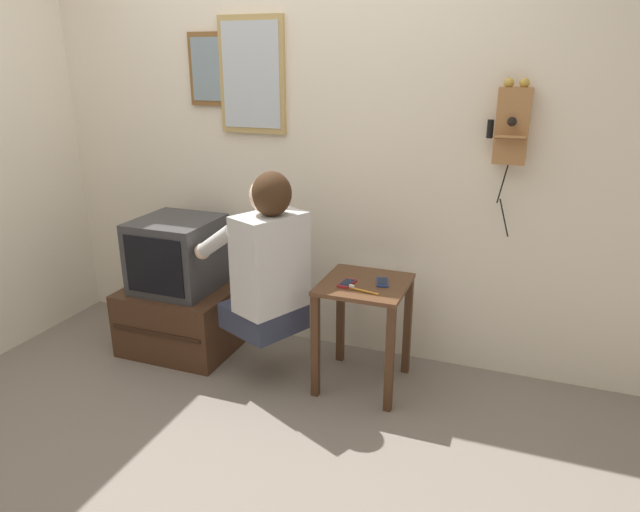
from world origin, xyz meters
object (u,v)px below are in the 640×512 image
at_px(television, 177,254).
at_px(wall_mirror, 252,75).
at_px(person, 267,260).
at_px(wall_phone_antique, 512,125).
at_px(toothbrush, 362,290).
at_px(cell_phone_spare, 382,282).
at_px(cell_phone_held, 347,283).
at_px(framed_picture, 213,69).

distance_m(television, wall_mirror, 1.12).
height_order(person, wall_phone_antique, wall_phone_antique).
xyz_separation_m(wall_phone_antique, toothbrush, (-0.61, -0.45, -0.79)).
height_order(person, cell_phone_spare, person).
distance_m(person, toothbrush, 0.52).
bearing_deg(wall_phone_antique, person, -156.77).
relative_size(person, television, 1.87).
distance_m(person, cell_phone_held, 0.43).
height_order(cell_phone_held, toothbrush, toothbrush).
xyz_separation_m(cell_phone_held, cell_phone_spare, (0.17, 0.08, 0.00)).
distance_m(wall_phone_antique, framed_picture, 1.71).
relative_size(wall_mirror, toothbrush, 3.90).
bearing_deg(cell_phone_held, toothbrush, -28.07).
distance_m(wall_phone_antique, cell_phone_spare, 1.01).
bearing_deg(television, wall_phone_antique, 9.59).
relative_size(person, cell_phone_spare, 6.43).
distance_m(person, television, 0.71).
xyz_separation_m(person, television, (-0.68, 0.18, -0.11)).
relative_size(television, wall_mirror, 0.72).
distance_m(cell_phone_held, cell_phone_spare, 0.19).
relative_size(television, wall_phone_antique, 0.60).
bearing_deg(wall_phone_antique, television, -170.41).
height_order(wall_phone_antique, framed_picture, framed_picture).
xyz_separation_m(person, wall_phone_antique, (1.12, 0.48, 0.68)).
distance_m(wall_mirror, cell_phone_spare, 1.39).
xyz_separation_m(person, framed_picture, (-0.57, 0.53, 0.93)).
distance_m(person, framed_picture, 1.21).
bearing_deg(cell_phone_spare, cell_phone_held, -170.61).
bearing_deg(wall_phone_antique, toothbrush, -143.54).
bearing_deg(person, framed_picture, 72.18).
height_order(wall_mirror, cell_phone_spare, wall_mirror).
height_order(wall_phone_antique, cell_phone_spare, wall_phone_antique).
distance_m(television, framed_picture, 1.10).
height_order(framed_picture, cell_phone_held, framed_picture).
bearing_deg(framed_picture, person, -42.85).
height_order(person, wall_mirror, wall_mirror).
xyz_separation_m(cell_phone_spare, toothbrush, (-0.07, -0.15, 0.00)).
height_order(person, framed_picture, framed_picture).
xyz_separation_m(wall_phone_antique, framed_picture, (-1.69, 0.04, 0.25)).
bearing_deg(wall_phone_antique, framed_picture, 178.50).
distance_m(cell_phone_held, toothbrush, 0.12).
relative_size(cell_phone_spare, toothbrush, 0.82).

